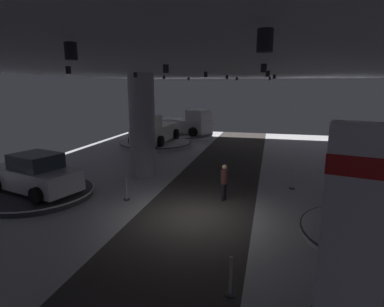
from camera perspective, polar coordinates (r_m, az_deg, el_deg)
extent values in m
cube|color=#B2B2B7|center=(12.17, 0.36, -11.49)|extent=(24.00, 44.00, 0.05)
cube|color=#383330|center=(12.16, 0.36, -11.37)|extent=(4.40, 44.00, 0.01)
cube|color=silver|center=(11.15, 0.40, 15.71)|extent=(24.00, 44.00, 0.10)
cylinder|color=black|center=(10.31, -21.49, 13.88)|extent=(0.16, 0.16, 0.22)
cylinder|color=black|center=(14.47, -10.23, 13.84)|extent=(0.16, 0.16, 0.22)
cylinder|color=black|center=(18.90, -5.09, 13.60)|extent=(0.16, 0.16, 0.22)
cylinder|color=black|center=(23.66, -0.62, 13.39)|extent=(0.16, 0.16, 0.22)
cylinder|color=black|center=(4.51, -21.10, 16.92)|extent=(0.16, 0.16, 0.22)
cylinder|color=black|center=(8.85, -4.76, 15.05)|extent=(0.16, 0.16, 0.22)
cylinder|color=black|center=(13.75, 2.49, 14.11)|extent=(0.16, 0.16, 0.22)
cylinder|color=black|center=(18.52, 6.35, 13.60)|extent=(0.16, 0.16, 0.22)
cylinder|color=black|center=(23.14, 8.11, 13.29)|extent=(0.16, 0.16, 0.22)
cylinder|color=black|center=(3.33, 13.08, 19.31)|extent=(0.16, 0.16, 0.22)
cylinder|color=black|center=(8.69, 12.87, 14.84)|extent=(0.16, 0.16, 0.22)
cylinder|color=black|center=(13.05, 13.55, 13.88)|extent=(0.16, 0.16, 0.22)
cylinder|color=black|center=(18.27, 14.68, 13.30)|extent=(0.16, 0.16, 0.22)
cylinder|color=black|center=(22.87, 13.91, 13.07)|extent=(0.16, 0.16, 0.22)
cylinder|color=#ADADB2|center=(17.22, -9.00, 5.05)|extent=(1.37, 1.37, 5.50)
cube|color=white|center=(6.52, 27.28, -12.44)|extent=(1.20, 0.81, 3.93)
cube|color=red|center=(6.14, 28.44, -1.66)|extent=(1.23, 0.84, 0.36)
cylinder|color=#B7B7BC|center=(12.14, 30.99, -12.69)|extent=(4.89, 4.89, 0.24)
cylinder|color=black|center=(12.10, 31.04, -12.29)|extent=(4.99, 4.99, 0.05)
cube|color=maroon|center=(11.87, 31.39, -9.46)|extent=(2.80, 4.52, 0.90)
cylinder|color=black|center=(10.61, 26.00, -12.96)|extent=(0.38, 0.71, 0.68)
cylinder|color=black|center=(13.27, 26.71, -7.99)|extent=(0.38, 0.71, 0.68)
sphere|color=white|center=(9.89, 28.98, -12.72)|extent=(0.18, 0.18, 0.18)
cylinder|color=#333338|center=(15.73, -26.21, -6.56)|extent=(4.77, 4.77, 0.28)
cylinder|color=white|center=(15.70, -26.25, -6.18)|extent=(4.87, 4.87, 0.05)
cube|color=silver|center=(15.52, -26.47, -3.94)|extent=(4.53, 2.85, 0.90)
cube|color=#2D3842|center=(15.22, -26.42, -1.32)|extent=(2.25, 2.01, 0.70)
cylinder|color=black|center=(17.27, -26.34, -3.29)|extent=(0.71, 0.39, 0.68)
cylinder|color=black|center=(13.93, -26.43, -6.87)|extent=(0.71, 0.39, 0.68)
cylinder|color=black|center=(15.05, -20.15, -4.93)|extent=(0.71, 0.39, 0.68)
sphere|color=white|center=(17.44, -28.98, -2.12)|extent=(0.18, 0.18, 0.18)
cylinder|color=#B7B7BC|center=(25.95, -6.61, 1.77)|extent=(5.69, 5.69, 0.33)
cylinder|color=black|center=(25.93, -6.61, 2.06)|extent=(5.80, 5.80, 0.05)
cube|color=silver|center=(25.80, -6.66, 3.76)|extent=(2.22, 5.35, 1.20)
cube|color=silver|center=(24.11, -8.24, 5.63)|extent=(1.94, 1.74, 1.00)
cube|color=#28333D|center=(24.57, -7.76, 5.77)|extent=(1.75, 0.12, 0.75)
cylinder|color=black|center=(23.72, -5.68, 2.22)|extent=(0.30, 0.85, 0.84)
cylinder|color=black|center=(24.66, -10.79, 2.45)|extent=(0.30, 0.85, 0.84)
cylinder|color=black|center=(27.17, -2.86, 3.56)|extent=(0.30, 0.85, 0.84)
cylinder|color=black|center=(27.99, -7.45, 3.73)|extent=(0.30, 0.85, 0.84)
cylinder|color=silver|center=(30.22, -1.59, 3.36)|extent=(5.56, 5.56, 0.34)
cylinder|color=black|center=(30.20, -1.59, 3.62)|extent=(5.68, 5.68, 0.05)
cube|color=silver|center=(30.09, -1.60, 5.09)|extent=(5.69, 3.69, 1.20)
cube|color=silver|center=(29.05, 1.17, 6.92)|extent=(2.22, 2.35, 1.00)
cube|color=#28333D|center=(29.32, 0.32, 6.97)|extent=(0.64, 1.68, 0.75)
cylinder|color=black|center=(30.13, 2.59, 4.46)|extent=(0.89, 0.53, 0.84)
cylinder|color=black|center=(28.15, 0.17, 3.91)|extent=(0.89, 0.53, 0.84)
cylinder|color=black|center=(32.15, -3.14, 4.95)|extent=(0.89, 0.53, 0.84)
cylinder|color=black|center=(30.30, -5.76, 4.45)|extent=(0.89, 0.53, 0.84)
cylinder|color=black|center=(13.81, 5.97, -6.72)|extent=(0.14, 0.14, 0.80)
cylinder|color=black|center=(13.66, 5.68, -6.93)|extent=(0.14, 0.14, 0.80)
cylinder|color=#472323|center=(13.53, 5.89, -4.19)|extent=(0.32, 0.32, 0.62)
sphere|color=tan|center=(13.42, 5.93, -2.47)|extent=(0.22, 0.22, 0.22)
cylinder|color=#333338|center=(15.96, 17.62, -6.04)|extent=(0.28, 0.28, 0.04)
cylinder|color=#B2B2B7|center=(15.82, 17.73, -4.46)|extent=(0.07, 0.07, 0.96)
sphere|color=#B2B2B7|center=(15.69, 17.84, -2.78)|extent=(0.10, 0.10, 0.10)
cylinder|color=#333338|center=(8.26, 6.91, -23.95)|extent=(0.28, 0.28, 0.04)
cylinder|color=#B2B2B7|center=(8.00, 7.00, -21.29)|extent=(0.07, 0.07, 0.96)
sphere|color=#B2B2B7|center=(7.74, 7.10, -18.33)|extent=(0.10, 0.10, 0.10)
cylinder|color=#333338|center=(14.10, -11.76, -8.15)|extent=(0.28, 0.28, 0.04)
cylinder|color=#B2B2B7|center=(13.95, -11.84, -6.38)|extent=(0.07, 0.07, 0.96)
sphere|color=#B2B2B7|center=(13.80, -11.93, -4.49)|extent=(0.10, 0.10, 0.10)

